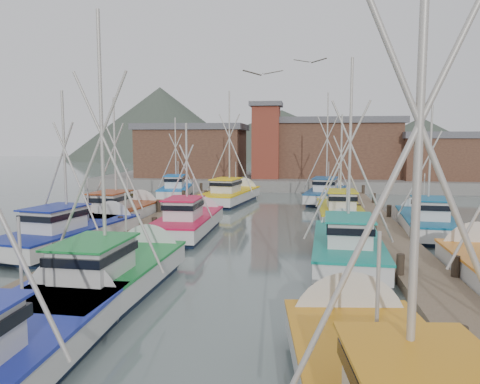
# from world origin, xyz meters

# --- Properties ---
(ground) EXTENTS (260.00, 260.00, 0.00)m
(ground) POSITION_xyz_m (0.00, 0.00, 0.00)
(ground) COLOR #4E5E5A
(ground) RESTS_ON ground
(dock_left) EXTENTS (2.30, 46.00, 1.50)m
(dock_left) POSITION_xyz_m (-7.00, 4.04, 0.21)
(dock_left) COLOR brown
(dock_left) RESTS_ON ground
(dock_right) EXTENTS (2.30, 46.00, 1.50)m
(dock_right) POSITION_xyz_m (7.00, 4.04, 0.21)
(dock_right) COLOR brown
(dock_right) RESTS_ON ground
(quay) EXTENTS (44.00, 16.00, 1.20)m
(quay) POSITION_xyz_m (0.00, 37.00, 0.60)
(quay) COLOR gray
(quay) RESTS_ON ground
(shed_left) EXTENTS (12.72, 8.48, 6.20)m
(shed_left) POSITION_xyz_m (-11.00, 35.00, 4.34)
(shed_left) COLOR brown
(shed_left) RESTS_ON quay
(shed_center) EXTENTS (14.84, 9.54, 6.90)m
(shed_center) POSITION_xyz_m (6.00, 37.00, 4.69)
(shed_center) COLOR brown
(shed_center) RESTS_ON quay
(shed_right) EXTENTS (8.48, 6.36, 5.20)m
(shed_right) POSITION_xyz_m (17.00, 34.00, 3.84)
(shed_right) COLOR brown
(shed_right) RESTS_ON quay
(lookout_tower) EXTENTS (3.60, 3.60, 8.50)m
(lookout_tower) POSITION_xyz_m (-2.00, 33.00, 5.55)
(lookout_tower) COLOR maroon
(lookout_tower) RESTS_ON quay
(distant_hills) EXTENTS (175.00, 140.00, 42.00)m
(distant_hills) POSITION_xyz_m (-12.76, 122.59, 0.00)
(distant_hills) COLOR #3D463A
(distant_hills) RESTS_ON ground
(boat_4) EXTENTS (4.21, 9.54, 10.58)m
(boat_4) POSITION_xyz_m (-4.38, -4.38, 0.69)
(boat_4) COLOR black
(boat_4) RESTS_ON ground
(boat_5) EXTENTS (3.96, 9.55, 9.87)m
(boat_5) POSITION_xyz_m (4.32, 1.63, 0.68)
(boat_5) COLOR black
(boat_5) RESTS_ON ground
(boat_6) EXTENTS (4.47, 9.89, 8.81)m
(boat_6) POSITION_xyz_m (-9.49, 2.74, 0.68)
(boat_6) COLOR black
(boat_6) RESTS_ON ground
(boat_8) EXTENTS (2.99, 8.85, 7.22)m
(boat_8) POSITION_xyz_m (-4.40, 6.85, 0.68)
(boat_8) COLOR black
(boat_8) RESTS_ON ground
(boat_9) EXTENTS (3.25, 8.91, 7.93)m
(boat_9) POSITION_xyz_m (4.72, 12.14, 0.68)
(boat_9) COLOR black
(boat_9) RESTS_ON ground
(boat_10) EXTENTS (3.74, 9.45, 9.01)m
(boat_10) POSITION_xyz_m (-9.75, 9.46, 0.68)
(boat_10) COLOR black
(boat_10) RESTS_ON ground
(boat_11) EXTENTS (3.45, 8.92, 8.23)m
(boat_11) POSITION_xyz_m (9.52, 8.69, 0.68)
(boat_11) COLOR black
(boat_11) RESTS_ON ground
(boat_12) EXTENTS (4.45, 10.04, 10.58)m
(boat_12) POSITION_xyz_m (-3.99, 20.66, 0.69)
(boat_12) COLOR black
(boat_12) RESTS_ON ground
(boat_13) EXTENTS (4.30, 9.77, 10.50)m
(boat_13) POSITION_xyz_m (4.41, 22.75, 0.69)
(boat_13) COLOR black
(boat_13) RESTS_ON ground
(boat_14) EXTENTS (3.61, 8.59, 8.27)m
(boat_14) POSITION_xyz_m (-9.84, 23.62, 0.68)
(boat_14) COLOR black
(boat_14) RESTS_ON ground
(gull_near) EXTENTS (1.53, 0.66, 0.24)m
(gull_near) POSITION_xyz_m (0.72, -2.18, 8.01)
(gull_near) COLOR gray
(gull_near) RESTS_ON ground
(gull_far) EXTENTS (1.55, 0.66, 0.24)m
(gull_far) POSITION_xyz_m (2.51, 2.30, 9.13)
(gull_far) COLOR gray
(gull_far) RESTS_ON ground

